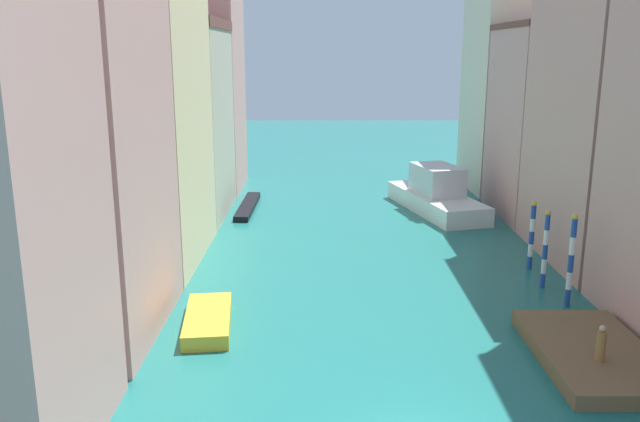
{
  "coord_description": "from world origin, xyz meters",
  "views": [
    {
      "loc": [
        -3.19,
        -17.71,
        12.14
      ],
      "look_at": [
        -3.23,
        25.69,
        1.5
      ],
      "focal_mm": 36.5,
      "sensor_mm": 36.0,
      "label": 1
    }
  ],
  "objects": [
    {
      "name": "building_left_2",
      "position": [
        -14.19,
        19.94,
        8.45
      ],
      "size": [
        7.91,
        11.31,
        16.87
      ],
      "color": "beige",
      "rests_on": "ground"
    },
    {
      "name": "building_right_3",
      "position": [
        14.19,
        30.63,
        7.12
      ],
      "size": [
        7.91,
        9.98,
        14.22
      ],
      "color": "tan",
      "rests_on": "ground"
    },
    {
      "name": "person_on_dock",
      "position": [
        7.56,
        5.19,
        1.28
      ],
      "size": [
        0.36,
        0.36,
        1.44
      ],
      "color": "olive",
      "rests_on": "waterfront_dock"
    },
    {
      "name": "mooring_pole_2",
      "position": [
        8.87,
        17.86,
        2.04
      ],
      "size": [
        0.31,
        0.31,
        3.99
      ],
      "color": "#1E479E",
      "rests_on": "ground"
    },
    {
      "name": "ground_plane",
      "position": [
        0.0,
        24.5,
        0.0
      ],
      "size": [
        154.0,
        154.0,
        0.0
      ],
      "primitive_type": "plane",
      "color": "#1E6B66"
    },
    {
      "name": "building_left_4",
      "position": [
        -14.19,
        40.86,
        10.72
      ],
      "size": [
        7.91,
        9.04,
        21.42
      ],
      "color": "tan",
      "rests_on": "ground"
    },
    {
      "name": "building_right_2",
      "position": [
        14.19,
        19.96,
        8.39
      ],
      "size": [
        7.91,
        11.49,
        16.77
      ],
      "color": "tan",
      "rests_on": "ground"
    },
    {
      "name": "building_left_1",
      "position": [
        -14.19,
        9.45,
        7.87
      ],
      "size": [
        7.91,
        9.68,
        15.72
      ],
      "color": "tan",
      "rests_on": "ground"
    },
    {
      "name": "motorboat_0",
      "position": [
        -8.27,
        9.65,
        0.34
      ],
      "size": [
        2.55,
        5.3,
        0.68
      ],
      "color": "gold",
      "rests_on": "ground"
    },
    {
      "name": "mooring_pole_0",
      "position": [
        8.94,
        12.19,
        2.38
      ],
      "size": [
        0.3,
        0.3,
        4.66
      ],
      "color": "#1E479E",
      "rests_on": "ground"
    },
    {
      "name": "building_right_4",
      "position": [
        14.19,
        40.86,
        9.66
      ],
      "size": [
        7.91,
        10.16,
        19.29
      ],
      "color": "beige",
      "rests_on": "ground"
    },
    {
      "name": "gondola_black",
      "position": [
        -8.94,
        32.53,
        0.22
      ],
      "size": [
        1.22,
        8.71,
        0.44
      ],
      "color": "black",
      "rests_on": "ground"
    },
    {
      "name": "waterfront_dock",
      "position": [
        7.82,
        6.34,
        0.31
      ],
      "size": [
        4.39,
        7.69,
        0.62
      ],
      "color": "brown",
      "rests_on": "ground"
    },
    {
      "name": "mooring_pole_1",
      "position": [
        8.58,
        14.77,
        2.15
      ],
      "size": [
        0.28,
        0.28,
        4.21
      ],
      "color": "#1E479E",
      "rests_on": "ground"
    },
    {
      "name": "vaporetto_white",
      "position": [
        5.9,
        31.81,
        1.29
      ],
      "size": [
        6.53,
        11.95,
        3.61
      ],
      "color": "white",
      "rests_on": "ground"
    },
    {
      "name": "building_left_3",
      "position": [
        -14.19,
        30.91,
        7.25
      ],
      "size": [
        7.91,
        10.87,
        14.47
      ],
      "color": "#BCB299",
      "rests_on": "ground"
    }
  ]
}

